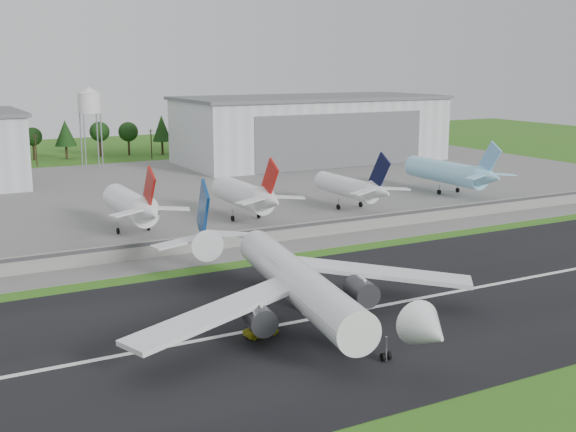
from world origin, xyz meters
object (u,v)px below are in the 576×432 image
parked_jet_skyblue (452,173)px  parked_jet_red_a (134,206)px  ground_vehicle (261,331)px  main_airliner (300,291)px  parked_jet_red_b (248,195)px  parked_jet_navy (353,187)px

parked_jet_skyblue → parked_jet_red_a: bearing=-177.0°
ground_vehicle → main_airliner: bearing=-80.1°
ground_vehicle → parked_jet_red_b: bearing=-29.2°
parked_jet_red_a → parked_jet_navy: bearing=-0.1°
main_airliner → parked_jet_red_b: 70.93m
parked_jet_red_a → parked_jet_red_b: bearing=-0.0°
main_airliner → parked_jet_skyblue: main_airliner is taller
main_airliner → ground_vehicle: 8.54m
ground_vehicle → parked_jet_red_b: parked_jet_red_b is taller
ground_vehicle → parked_jet_skyblue: parked_jet_skyblue is taller
main_airliner → parked_jet_navy: size_ratio=1.89×
ground_vehicle → parked_jet_navy: size_ratio=0.16×
parked_jet_navy → ground_vehicle: bearing=-131.3°
parked_jet_red_b → parked_jet_navy: parked_jet_red_b is taller
parked_jet_red_a → ground_vehicle: bearing=-92.0°
parked_jet_red_b → parked_jet_skyblue: 68.04m
parked_jet_navy → parked_jet_skyblue: parked_jet_skyblue is taller
ground_vehicle → parked_jet_red_a: 69.27m
parked_jet_red_a → parked_jet_red_b: parked_jet_red_a is taller
parked_jet_navy → parked_jet_skyblue: bearing=7.7°
ground_vehicle → parked_jet_red_a: bearing=-7.4°
main_airliner → parked_jet_navy: (53.29, 66.94, 1.01)m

